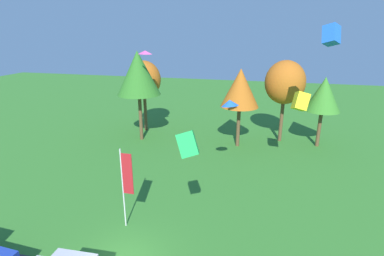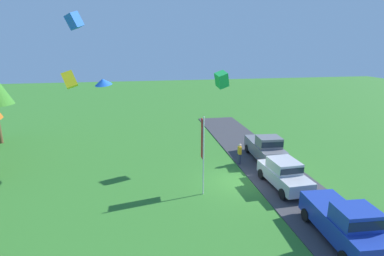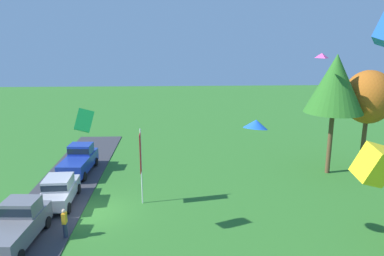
{
  "view_description": "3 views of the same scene",
  "coord_description": "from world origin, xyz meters",
  "px_view_note": "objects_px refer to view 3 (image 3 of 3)",
  "views": [
    {
      "loc": [
        6.33,
        -11.26,
        11.39
      ],
      "look_at": [
        2.05,
        6.41,
        5.41
      ],
      "focal_mm": 28.0,
      "sensor_mm": 36.0,
      "label": 1
    },
    {
      "loc": [
        -17.95,
        6.64,
        9.16
      ],
      "look_at": [
        1.4,
        3.1,
        3.62
      ],
      "focal_mm": 28.0,
      "sensor_mm": 36.0,
      "label": 2
    },
    {
      "loc": [
        21.66,
        5.09,
        10.77
      ],
      "look_at": [
        0.21,
        6.08,
        5.44
      ],
      "focal_mm": 35.0,
      "sensor_mm": 36.0,
      "label": 3
    }
  ],
  "objects_px": {
    "car_pickup_mid_row": "(18,224)",
    "person_on_lawn": "(65,223)",
    "kite_delta_near_flag": "(256,124)",
    "tree_left_of_center": "(368,97)",
    "car_sedan_near_entrance": "(59,189)",
    "kite_box_mid_center": "(374,165)",
    "kite_diamond_high_right": "(322,56)",
    "car_pickup_far_end": "(79,159)",
    "tree_center_back": "(335,84)",
    "flag_banner": "(141,158)",
    "kite_box_low_drifter": "(84,121)"
  },
  "relations": [
    {
      "from": "car_pickup_mid_row",
      "to": "person_on_lawn",
      "type": "xyz_separation_m",
      "value": [
        -0.4,
        2.32,
        -0.23
      ]
    },
    {
      "from": "car_pickup_mid_row",
      "to": "kite_delta_near_flag",
      "type": "bearing_deg",
      "value": 86.44
    },
    {
      "from": "tree_left_of_center",
      "to": "car_pickup_mid_row",
      "type": "bearing_deg",
      "value": -66.47
    },
    {
      "from": "car_sedan_near_entrance",
      "to": "kite_box_mid_center",
      "type": "relative_size",
      "value": 3.45
    },
    {
      "from": "kite_diamond_high_right",
      "to": "car_pickup_far_end",
      "type": "bearing_deg",
      "value": -98.04
    },
    {
      "from": "kite_diamond_high_right",
      "to": "kite_delta_near_flag",
      "type": "relative_size",
      "value": 0.86
    },
    {
      "from": "car_pickup_far_end",
      "to": "person_on_lawn",
      "type": "distance_m",
      "value": 10.27
    },
    {
      "from": "car_sedan_near_entrance",
      "to": "tree_center_back",
      "type": "xyz_separation_m",
      "value": [
        -4.93,
        19.82,
        6.13
      ]
    },
    {
      "from": "car_pickup_mid_row",
      "to": "tree_left_of_center",
      "type": "xyz_separation_m",
      "value": [
        -10.32,
        23.7,
        4.89
      ]
    },
    {
      "from": "car_pickup_mid_row",
      "to": "flag_banner",
      "type": "xyz_separation_m",
      "value": [
        -4.37,
        6.16,
        2.1
      ]
    },
    {
      "from": "car_pickup_mid_row",
      "to": "tree_center_back",
      "type": "height_order",
      "value": "tree_center_back"
    },
    {
      "from": "tree_left_of_center",
      "to": "kite_box_low_drifter",
      "type": "xyz_separation_m",
      "value": [
        10.24,
        -19.86,
        0.65
      ]
    },
    {
      "from": "car_sedan_near_entrance",
      "to": "kite_box_mid_center",
      "type": "distance_m",
      "value": 18.85
    },
    {
      "from": "car_sedan_near_entrance",
      "to": "person_on_lawn",
      "type": "distance_m",
      "value": 4.55
    },
    {
      "from": "kite_diamond_high_right",
      "to": "kite_delta_near_flag",
      "type": "height_order",
      "value": "kite_diamond_high_right"
    },
    {
      "from": "car_sedan_near_entrance",
      "to": "kite_delta_near_flag",
      "type": "bearing_deg",
      "value": 64.76
    },
    {
      "from": "car_sedan_near_entrance",
      "to": "kite_diamond_high_right",
      "type": "distance_m",
      "value": 20.09
    },
    {
      "from": "tree_left_of_center",
      "to": "tree_center_back",
      "type": "height_order",
      "value": "tree_center_back"
    },
    {
      "from": "person_on_lawn",
      "to": "flag_banner",
      "type": "bearing_deg",
      "value": 136.0
    },
    {
      "from": "tree_left_of_center",
      "to": "car_sedan_near_entrance",
      "type": "bearing_deg",
      "value": -76.16
    },
    {
      "from": "kite_delta_near_flag",
      "to": "kite_box_mid_center",
      "type": "height_order",
      "value": "kite_box_mid_center"
    },
    {
      "from": "kite_diamond_high_right",
      "to": "kite_box_low_drifter",
      "type": "bearing_deg",
      "value": -62.08
    },
    {
      "from": "car_sedan_near_entrance",
      "to": "kite_delta_near_flag",
      "type": "xyz_separation_m",
      "value": [
        5.43,
        11.53,
        5.53
      ]
    },
    {
      "from": "tree_center_back",
      "to": "kite_delta_near_flag",
      "type": "distance_m",
      "value": 13.28
    },
    {
      "from": "car_sedan_near_entrance",
      "to": "person_on_lawn",
      "type": "relative_size",
      "value": 2.61
    },
    {
      "from": "tree_center_back",
      "to": "kite_diamond_high_right",
      "type": "relative_size",
      "value": 8.99
    },
    {
      "from": "car_pickup_far_end",
      "to": "car_pickup_mid_row",
      "type": "bearing_deg",
      "value": -3.49
    },
    {
      "from": "person_on_lawn",
      "to": "kite_delta_near_flag",
      "type": "relative_size",
      "value": 1.4
    },
    {
      "from": "tree_center_back",
      "to": "kite_delta_near_flag",
      "type": "xyz_separation_m",
      "value": [
        10.36,
        -8.29,
        -0.6
      ]
    },
    {
      "from": "car_pickup_far_end",
      "to": "tree_left_of_center",
      "type": "relative_size",
      "value": 0.63
    },
    {
      "from": "flag_banner",
      "to": "kite_diamond_high_right",
      "type": "height_order",
      "value": "kite_diamond_high_right"
    },
    {
      "from": "kite_box_low_drifter",
      "to": "kite_box_mid_center",
      "type": "height_order",
      "value": "kite_box_low_drifter"
    },
    {
      "from": "car_sedan_near_entrance",
      "to": "kite_box_mid_center",
      "type": "height_order",
      "value": "kite_box_mid_center"
    },
    {
      "from": "car_pickup_far_end",
      "to": "tree_left_of_center",
      "type": "height_order",
      "value": "tree_left_of_center"
    },
    {
      "from": "tree_center_back",
      "to": "kite_box_mid_center",
      "type": "xyz_separation_m",
      "value": [
        15.38,
        -5.01,
        -0.95
      ]
    },
    {
      "from": "tree_center_back",
      "to": "kite_diamond_high_right",
      "type": "bearing_deg",
      "value": -48.79
    },
    {
      "from": "car_pickup_far_end",
      "to": "kite_box_low_drifter",
      "type": "xyz_separation_m",
      "value": [
        10.45,
        3.19,
        5.53
      ]
    },
    {
      "from": "kite_diamond_high_right",
      "to": "flag_banner",
      "type": "bearing_deg",
      "value": -74.01
    },
    {
      "from": "person_on_lawn",
      "to": "kite_box_low_drifter",
      "type": "relative_size",
      "value": 1.62
    },
    {
      "from": "kite_diamond_high_right",
      "to": "kite_box_mid_center",
      "type": "xyz_separation_m",
      "value": [
        13.76,
        -3.16,
        -3.18
      ]
    },
    {
      "from": "person_on_lawn",
      "to": "kite_box_mid_center",
      "type": "relative_size",
      "value": 1.32
    },
    {
      "from": "car_pickup_mid_row",
      "to": "kite_box_mid_center",
      "type": "relative_size",
      "value": 3.94
    },
    {
      "from": "car_sedan_near_entrance",
      "to": "flag_banner",
      "type": "bearing_deg",
      "value": 86.8
    },
    {
      "from": "car_pickup_far_end",
      "to": "person_on_lawn",
      "type": "xyz_separation_m",
      "value": [
        10.13,
        1.68,
        -0.23
      ]
    },
    {
      "from": "car_sedan_near_entrance",
      "to": "person_on_lawn",
      "type": "xyz_separation_m",
      "value": [
        4.27,
        1.55,
        -0.16
      ]
    },
    {
      "from": "flag_banner",
      "to": "kite_diamond_high_right",
      "type": "relative_size",
      "value": 4.82
    },
    {
      "from": "car_pickup_far_end",
      "to": "tree_center_back",
      "type": "distance_m",
      "value": 20.87
    },
    {
      "from": "car_pickup_mid_row",
      "to": "person_on_lawn",
      "type": "height_order",
      "value": "car_pickup_mid_row"
    },
    {
      "from": "car_pickup_far_end",
      "to": "car_pickup_mid_row",
      "type": "xyz_separation_m",
      "value": [
        10.53,
        -0.64,
        0.0
      ]
    },
    {
      "from": "kite_delta_near_flag",
      "to": "car_pickup_mid_row",
      "type": "bearing_deg",
      "value": -93.56
    }
  ]
}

